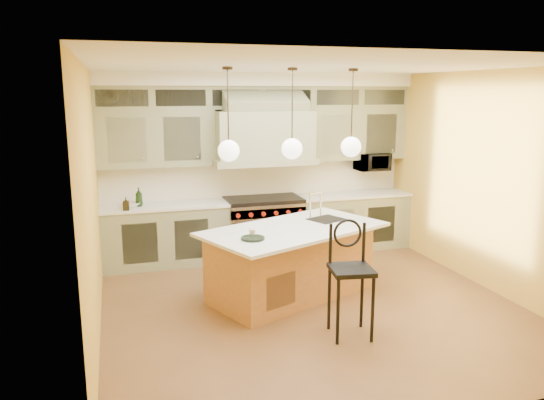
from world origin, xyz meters
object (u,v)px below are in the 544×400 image
object	(u,v)px
counter_stool	(350,271)
range	(263,227)
kitchen_island	(292,260)
microwave	(372,162)

from	to	relation	value
counter_stool	range	bearing A→B (deg)	101.10
range	kitchen_island	bearing A→B (deg)	-93.86
kitchen_island	counter_stool	bearing A→B (deg)	-102.22
range	kitchen_island	world-z (taller)	kitchen_island
kitchen_island	range	bearing A→B (deg)	63.22
kitchen_island	counter_stool	world-z (taller)	kitchen_island
microwave	kitchen_island	bearing A→B (deg)	-138.19
range	kitchen_island	distance (m)	1.75
range	counter_stool	bearing A→B (deg)	-87.70
counter_stool	kitchen_island	bearing A→B (deg)	109.51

